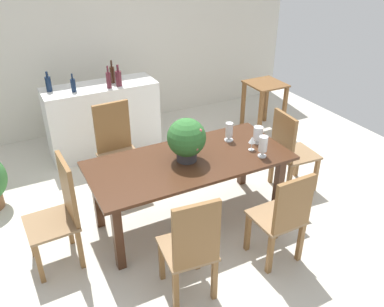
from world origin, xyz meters
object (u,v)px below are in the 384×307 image
Objects in this scene: chair_near_right at (284,215)px; wine_glass at (252,140)px; crystal_vase_center_near at (263,145)px; wine_bottle_amber at (119,78)px; chair_foot_end at (289,149)px; wine_bottle_tall at (112,74)px; crystal_vase_right at (258,133)px; kitchen_counter at (103,119)px; wine_bottle_dark at (109,80)px; chair_head_end at (61,209)px; chair_near_left at (192,247)px; crystal_vase_left at (229,131)px; side_table at (264,96)px; chair_far_left at (117,144)px; wine_bottle_green at (48,84)px; flower_centerpiece at (187,139)px; dining_table at (190,168)px; wine_bottle_clear at (73,85)px.

chair_near_right is 6.27× the size of wine_glass.
crystal_vase_center_near is 2.25m from wine_bottle_amber.
wine_bottle_tall reaches higher than chair_foot_end.
crystal_vase_right is 0.13× the size of kitchen_counter.
kitchen_counter reaches higher than wine_glass.
wine_bottle_dark is (-1.55, 1.78, 0.53)m from chair_foot_end.
wine_bottle_amber is at bearing 42.03° from chair_foot_end.
chair_head_end is 1.27m from chair_near_left.
kitchen_counter is 4.87× the size of wine_bottle_tall.
wine_glass is 0.53× the size of wine_bottle_dark.
chair_near_right is 0.93× the size of chair_near_left.
crystal_vase_right is 0.62× the size of wine_bottle_tall.
chair_near_left reaches higher than crystal_vase_right.
chair_near_right is 4.66× the size of crystal_vase_left.
crystal_vase_center_near is at bearing -127.30° from side_table.
chair_head_end is 2.32m from wine_bottle_tall.
wine_bottle_dark reaches higher than chair_near_left.
chair_foot_end is at bearing -31.01° from chair_far_left.
crystal_vase_left is 0.92× the size of crystal_vase_center_near.
wine_bottle_dark reaches higher than kitchen_counter.
chair_near_right is (1.75, -0.95, -0.04)m from chair_head_end.
wine_glass is 2.33m from kitchen_counter.
chair_head_end is 2.12m from crystal_vase_right.
crystal_vase_right is at bearing -38.54° from crystal_vase_left.
chair_near_right is at bearing -64.28° from wine_bottle_green.
crystal_vase_right is at bearing -59.57° from kitchen_counter.
chair_near_right is at bearing -66.69° from chair_far_left.
crystal_vase_left is 0.47m from crystal_vase_center_near.
flower_centerpiece reaches higher than wine_glass.
wine_bottle_green is (-0.50, 2.97, 0.51)m from chair_near_left.
dining_table is 9.03× the size of crystal_vase_center_near.
side_table is (2.51, 2.46, -0.01)m from chair_near_left.
chair_near_right and kitchen_counter have the same top height.
crystal_vase_center_near is at bearing -57.24° from wine_bottle_clear.
wine_glass is 0.60× the size of wine_bottle_green.
chair_head_end is at bearing 171.73° from crystal_vase_center_near.
chair_far_left is at bearing 132.50° from crystal_vase_center_near.
crystal_vase_center_near is 2.49m from kitchen_counter.
wine_bottle_dark is (-0.26, 1.79, 0.43)m from dining_table.
wine_bottle_clear is at bearing 128.77° from crystal_vase_right.
wine_bottle_clear is at bearing 102.21° from chair_far_left.
crystal_vase_left is 0.71× the size of wine_bottle_dark.
flower_centerpiece is 1.73× the size of wine_bottle_green.
chair_far_left is at bearing -64.35° from wine_bottle_green.
wine_glass is at bearing -104.64° from chair_near_right.
chair_near_right is 2.12m from chair_far_left.
chair_foot_end is at bearing -41.59° from wine_bottle_green.
chair_near_right is at bearing -122.85° from side_table.
chair_foot_end is at bearing 0.23° from flower_centerpiece.
wine_bottle_amber is at bearing -78.98° from chair_near_right.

